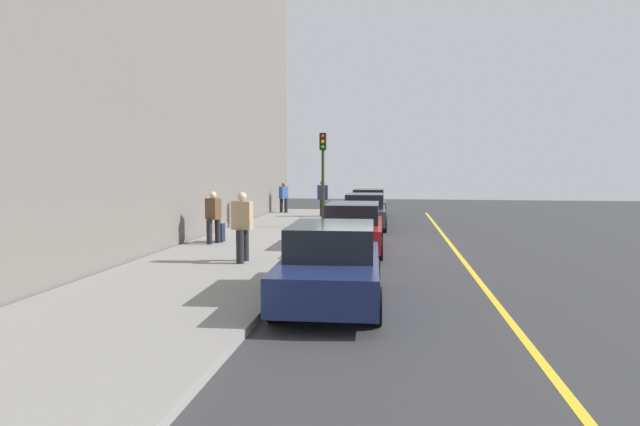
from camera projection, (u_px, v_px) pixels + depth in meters
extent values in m
plane|color=#333335|center=(355.00, 247.00, 16.94)|extent=(56.00, 56.00, 0.00)
cube|color=gray|center=(259.00, 243.00, 17.39)|extent=(28.00, 4.60, 0.15)
cube|color=#66605B|center=(177.00, 23.00, 17.15)|extent=(32.00, 0.80, 15.00)
cube|color=gold|center=(454.00, 249.00, 16.49)|extent=(28.00, 0.14, 0.01)
cube|color=white|center=(324.00, 256.00, 14.45)|extent=(6.82, 0.56, 0.22)
cylinder|color=black|center=(384.00, 213.00, 26.18)|extent=(0.64, 0.23, 0.64)
cylinder|color=black|center=(351.00, 213.00, 26.40)|extent=(0.64, 0.23, 0.64)
cylinder|color=black|center=(384.00, 209.00, 28.81)|extent=(0.64, 0.23, 0.64)
cylinder|color=black|center=(355.00, 209.00, 29.03)|extent=(0.64, 0.23, 0.64)
cube|color=#1E512D|center=(369.00, 206.00, 27.58)|extent=(4.31, 1.84, 0.64)
cube|color=black|center=(369.00, 195.00, 27.74)|extent=(2.25, 1.62, 0.60)
cylinder|color=black|center=(384.00, 225.00, 20.80)|extent=(0.65, 0.24, 0.64)
cylinder|color=black|center=(343.00, 224.00, 20.98)|extent=(0.65, 0.24, 0.64)
cylinder|color=black|center=(383.00, 218.00, 23.50)|extent=(0.65, 0.24, 0.64)
cylinder|color=black|center=(347.00, 218.00, 23.69)|extent=(0.65, 0.24, 0.64)
cube|color=#383A3D|center=(364.00, 215.00, 22.22)|extent=(4.45, 1.93, 0.64)
cube|color=black|center=(365.00, 201.00, 22.38)|extent=(2.33, 1.66, 0.60)
cylinder|color=black|center=(379.00, 249.00, 14.47)|extent=(0.64, 0.23, 0.64)
cylinder|color=black|center=(320.00, 248.00, 14.68)|extent=(0.64, 0.23, 0.64)
cylinder|color=black|center=(380.00, 236.00, 17.32)|extent=(0.64, 0.23, 0.64)
cylinder|color=black|center=(331.00, 235.00, 17.53)|extent=(0.64, 0.23, 0.64)
cube|color=maroon|center=(353.00, 233.00, 15.98)|extent=(4.68, 1.89, 0.64)
cube|color=black|center=(353.00, 212.00, 16.15)|extent=(2.45, 1.65, 0.60)
cylinder|color=black|center=(375.00, 306.00, 8.40)|extent=(0.65, 0.24, 0.64)
cylinder|color=black|center=(275.00, 304.00, 8.57)|extent=(0.65, 0.24, 0.64)
cylinder|color=black|center=(375.00, 274.00, 11.00)|extent=(0.65, 0.24, 0.64)
cylinder|color=black|center=(298.00, 272.00, 11.18)|extent=(0.65, 0.24, 0.64)
cube|color=navy|center=(331.00, 273.00, 9.76)|extent=(4.30, 1.95, 0.64)
cube|color=black|center=(332.00, 239.00, 9.92)|extent=(2.26, 1.68, 0.60)
cylinder|color=black|center=(286.00, 206.00, 28.71)|extent=(0.19, 0.19, 0.79)
cylinder|color=black|center=(281.00, 205.00, 28.96)|extent=(0.19, 0.19, 0.79)
cube|color=#335193|center=(284.00, 192.00, 28.77)|extent=(0.54, 0.49, 0.68)
sphere|color=brown|center=(284.00, 185.00, 28.74)|extent=(0.22, 0.22, 0.22)
cylinder|color=black|center=(323.00, 208.00, 26.20)|extent=(0.20, 0.20, 0.87)
cylinder|color=black|center=(322.00, 208.00, 26.60)|extent=(0.20, 0.20, 0.87)
cube|color=#1E284C|center=(323.00, 192.00, 26.33)|extent=(0.45, 0.57, 0.74)
sphere|color=brown|center=(323.00, 183.00, 26.29)|extent=(0.24, 0.24, 0.24)
cylinder|color=black|center=(209.00, 232.00, 16.55)|extent=(0.19, 0.19, 0.80)
cylinder|color=black|center=(218.00, 231.00, 16.86)|extent=(0.19, 0.19, 0.80)
cube|color=brown|center=(213.00, 209.00, 16.64)|extent=(0.46, 0.54, 0.68)
sphere|color=beige|center=(213.00, 195.00, 16.60)|extent=(0.22, 0.22, 0.22)
cylinder|color=black|center=(240.00, 247.00, 13.14)|extent=(0.20, 0.20, 0.86)
cylinder|color=black|center=(245.00, 245.00, 13.53)|extent=(0.20, 0.20, 0.86)
cube|color=tan|center=(242.00, 215.00, 13.27)|extent=(0.33, 0.51, 0.74)
sphere|color=#D8AD8C|center=(242.00, 197.00, 13.23)|extent=(0.24, 0.24, 0.24)
cylinder|color=#2D2D19|center=(323.00, 189.00, 21.32)|extent=(0.12, 0.12, 3.23)
cube|color=black|center=(323.00, 142.00, 21.15)|extent=(0.26, 0.26, 0.70)
sphere|color=red|center=(322.00, 136.00, 20.99)|extent=(0.14, 0.14, 0.14)
sphere|color=orange|center=(322.00, 142.00, 21.00)|extent=(0.14, 0.14, 0.14)
sphere|color=green|center=(322.00, 147.00, 21.02)|extent=(0.14, 0.14, 0.14)
cube|color=#191E38|center=(220.00, 233.00, 17.10)|extent=(0.34, 0.22, 0.61)
cylinder|color=#4C4C4C|center=(220.00, 218.00, 17.06)|extent=(0.03, 0.03, 0.36)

